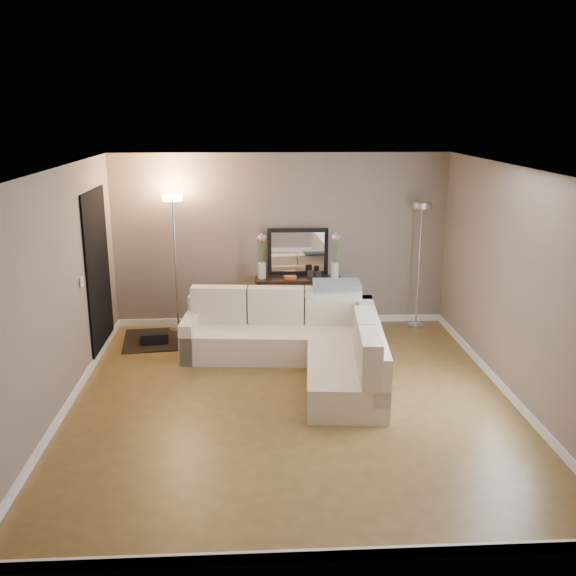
{
  "coord_description": "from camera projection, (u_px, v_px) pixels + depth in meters",
  "views": [
    {
      "loc": [
        -0.42,
        -6.7,
        3.18
      ],
      "look_at": [
        0.0,
        0.8,
        1.1
      ],
      "focal_mm": 40.0,
      "sensor_mm": 36.0,
      "label": 1
    }
  ],
  "objects": [
    {
      "name": "table_decor",
      "position": [
        298.0,
        276.0,
        9.44
      ],
      "size": [
        0.54,
        0.12,
        0.13
      ],
      "color": "#D25925",
      "rests_on": "console_table"
    },
    {
      "name": "floor_lamp_lit",
      "position": [
        174.0,
        236.0,
        9.24
      ],
      "size": [
        0.32,
        0.32,
        2.04
      ],
      "color": "silver",
      "rests_on": "floor"
    },
    {
      "name": "baseboard_left",
      "position": [
        71.0,
        401.0,
        7.17
      ],
      "size": [
        0.03,
        5.5,
        0.1
      ],
      "primitive_type": "cube",
      "color": "white",
      "rests_on": "ground"
    },
    {
      "name": "baseboard_right",
      "position": [
        505.0,
        390.0,
        7.44
      ],
      "size": [
        0.03,
        5.5,
        0.1
      ],
      "primitive_type": "cube",
      "color": "white",
      "rests_on": "ground"
    },
    {
      "name": "ceiling",
      "position": [
        292.0,
        168.0,
        6.62
      ],
      "size": [
        5.0,
        5.5,
        0.01
      ],
      "primitive_type": "cube",
      "color": "white",
      "rests_on": "ground"
    },
    {
      "name": "wall_right",
      "position": [
        518.0,
        286.0,
        7.11
      ],
      "size": [
        0.02,
        5.5,
        2.6
      ],
      "primitive_type": "cube",
      "color": "gray",
      "rests_on": "ground"
    },
    {
      "name": "wall_front",
      "position": [
        317.0,
        400.0,
        4.32
      ],
      "size": [
        5.0,
        0.02,
        2.6
      ],
      "primitive_type": "cube",
      "color": "gray",
      "rests_on": "ground"
    },
    {
      "name": "black_bag",
      "position": [
        155.0,
        340.0,
        9.08
      ],
      "size": [
        0.4,
        0.31,
        0.24
      ],
      "primitive_type": "cube",
      "rotation": [
        0.0,
        0.0,
        0.12
      ],
      "color": "black",
      "rests_on": "charcoal_rug"
    },
    {
      "name": "switch_plate",
      "position": [
        82.0,
        282.0,
        7.68
      ],
      "size": [
        0.02,
        0.08,
        0.12
      ],
      "primitive_type": "cube",
      "color": "white",
      "rests_on": "ground"
    },
    {
      "name": "baseboard_front",
      "position": [
        315.0,
        555.0,
        4.67
      ],
      "size": [
        5.0,
        0.03,
        0.1
      ],
      "primitive_type": "cube",
      "color": "white",
      "rests_on": "ground"
    },
    {
      "name": "flower_vase_right",
      "position": [
        335.0,
        259.0,
        9.43
      ],
      "size": [
        0.15,
        0.12,
        0.67
      ],
      "color": "silver",
      "rests_on": "console_table"
    },
    {
      "name": "wall_left",
      "position": [
        58.0,
        293.0,
        6.84
      ],
      "size": [
        0.02,
        5.5,
        2.6
      ],
      "primitive_type": "cube",
      "color": "gray",
      "rests_on": "ground"
    },
    {
      "name": "wall_back",
      "position": [
        281.0,
        241.0,
        9.63
      ],
      "size": [
        5.0,
        0.02,
        2.6
      ],
      "primitive_type": "cube",
      "color": "gray",
      "rests_on": "ground"
    },
    {
      "name": "baseboard_back",
      "position": [
        281.0,
        320.0,
        9.94
      ],
      "size": [
        5.0,
        0.03,
        0.1
      ],
      "primitive_type": "cube",
      "color": "white",
      "rests_on": "ground"
    },
    {
      "name": "doorway",
      "position": [
        98.0,
        273.0,
        8.53
      ],
      "size": [
        0.02,
        1.2,
        2.2
      ],
      "primitive_type": "cube",
      "color": "black",
      "rests_on": "ground"
    },
    {
      "name": "charcoal_rug",
      "position": [
        171.0,
        339.0,
        9.24
      ],
      "size": [
        1.43,
        1.14,
        0.02
      ],
      "primitive_type": "cube",
      "rotation": [
        0.0,
        0.0,
        0.12
      ],
      "color": "black",
      "rests_on": "floor"
    },
    {
      "name": "throw_blanket",
      "position": [
        337.0,
        284.0,
        8.6
      ],
      "size": [
        0.65,
        0.4,
        0.08
      ],
      "primitive_type": "cube",
      "rotation": [
        0.1,
        0.0,
        -0.04
      ],
      "color": "slate",
      "rests_on": "sectional_sofa"
    },
    {
      "name": "leaning_mirror",
      "position": [
        298.0,
        252.0,
        9.55
      ],
      "size": [
        0.9,
        0.06,
        0.71
      ],
      "color": "black",
      "rests_on": "console_table"
    },
    {
      "name": "floor",
      "position": [
        292.0,
        400.0,
        7.32
      ],
      "size": [
        5.0,
        5.5,
        0.01
      ],
      "primitive_type": "cube",
      "color": "brown",
      "rests_on": "ground"
    },
    {
      "name": "console_table",
      "position": [
        293.0,
        301.0,
        9.58
      ],
      "size": [
        1.28,
        0.36,
        0.79
      ],
      "color": "black",
      "rests_on": "floor"
    },
    {
      "name": "flower_vase_left",
      "position": [
        262.0,
        260.0,
        9.39
      ],
      "size": [
        0.15,
        0.12,
        0.67
      ],
      "color": "silver",
      "rests_on": "console_table"
    },
    {
      "name": "sectional_sofa",
      "position": [
        303.0,
        342.0,
        8.18
      ],
      "size": [
        2.59,
        2.64,
        0.89
      ],
      "color": "beige",
      "rests_on": "floor"
    },
    {
      "name": "floor_lamp_unlit",
      "position": [
        420.0,
        240.0,
        9.45
      ],
      "size": [
        0.32,
        0.32,
        1.9
      ],
      "color": "silver",
      "rests_on": "floor"
    }
  ]
}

